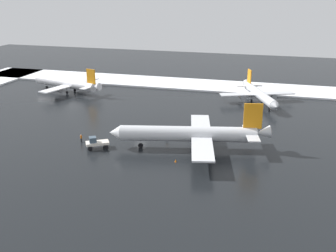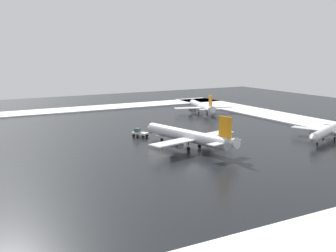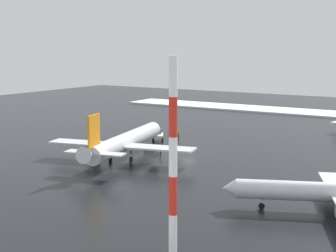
# 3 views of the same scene
# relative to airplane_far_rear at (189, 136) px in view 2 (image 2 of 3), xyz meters

# --- Properties ---
(ground_plane) EXTENTS (240.00, 240.00, 0.00)m
(ground_plane) POSITION_rel_airplane_far_rear_xyz_m (13.00, -5.78, -3.20)
(ground_plane) COLOR black
(snow_bank_far) EXTENTS (152.00, 16.00, 0.49)m
(snow_bank_far) POSITION_rel_airplane_far_rear_xyz_m (13.00, -55.78, -2.96)
(snow_bank_far) COLOR white
(snow_bank_far) RESTS_ON ground_plane
(snow_bank_right) EXTENTS (14.00, 116.00, 0.49)m
(snow_bank_right) POSITION_rel_airplane_far_rear_xyz_m (80.00, -5.78, -2.96)
(snow_bank_right) COLOR white
(snow_bank_right) RESTS_ON ground_plane
(airplane_far_rear) EXTENTS (32.31, 27.08, 9.69)m
(airplane_far_rear) POSITION_rel_airplane_far_rear_xyz_m (0.00, 0.00, 0.00)
(airplane_far_rear) COLOR silver
(airplane_far_rear) RESTS_ON ground_plane
(airplane_distant_tail) EXTENTS (27.14, 22.81, 8.20)m
(airplane_distant_tail) POSITION_rel_airplane_far_rear_xyz_m (47.69, -35.83, -0.49)
(airplane_distant_tail) COLOR white
(airplane_distant_tail) RESTS_ON ground_plane
(airplane_parked_portside) EXTENTS (20.83, 24.56, 7.67)m
(airplane_parked_portside) POSITION_rel_airplane_far_rear_xyz_m (-10.55, -39.07, -0.66)
(airplane_parked_portside) COLOR silver
(airplane_parked_portside) RESTS_ON ground_plane
(pushback_tug) EXTENTS (5.07, 4.27, 2.50)m
(pushback_tug) POSITION_rel_airplane_far_rear_xyz_m (18.70, 5.06, -1.92)
(pushback_tug) COLOR silver
(pushback_tug) RESTS_ON ground_plane
(ground_crew_beside_wing) EXTENTS (0.36, 0.36, 1.71)m
(ground_crew_beside_wing) POSITION_rel_airplane_far_rear_xyz_m (23.30, 2.64, -2.23)
(ground_crew_beside_wing) COLOR black
(ground_crew_beside_wing) RESTS_ON ground_plane
(ground_crew_mid_apron) EXTENTS (0.36, 0.36, 1.71)m
(ground_crew_mid_apron) POSITION_rel_airplane_far_rear_xyz_m (6.18, -3.60, -2.23)
(ground_crew_mid_apron) COLOR black
(ground_crew_mid_apron) RESTS_ON ground_plane
(traffic_cone_near_nose) EXTENTS (0.36, 0.36, 0.55)m
(traffic_cone_near_nose) POSITION_rel_airplane_far_rear_xyz_m (1.37, 7.42, -2.93)
(traffic_cone_near_nose) COLOR orange
(traffic_cone_near_nose) RESTS_ON ground_plane
(traffic_cone_mid_line) EXTENTS (0.36, 0.36, 0.55)m
(traffic_cone_mid_line) POSITION_rel_airplane_far_rear_xyz_m (5.76, -6.61, -2.93)
(traffic_cone_mid_line) COLOR orange
(traffic_cone_mid_line) RESTS_ON ground_plane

